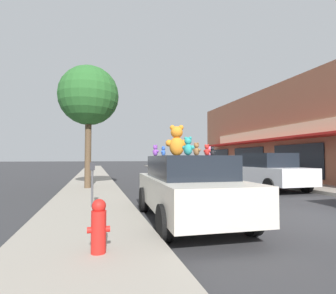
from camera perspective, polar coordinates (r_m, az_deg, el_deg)
ground_plane at (r=7.75m, az=28.14°, el=-13.69°), size 260.00×260.00×0.00m
sidewalk_near at (r=5.69m, az=-17.25°, el=-17.33°), size 2.55×90.00×0.15m
plush_art_car at (r=6.54m, az=4.29°, el=-8.56°), size 2.17×4.64×1.61m
teddy_bear_giant at (r=6.88m, az=1.91°, el=1.30°), size 0.62×0.42×0.81m
teddy_bear_purple at (r=6.98m, az=-2.76°, el=-0.79°), size 0.18×0.22×0.30m
teddy_bear_blue at (r=6.84m, az=-1.01°, el=-0.92°), size 0.17×0.18×0.26m
teddy_bear_pink at (r=6.68m, az=8.94°, el=-0.92°), size 0.19×0.13×0.24m
teddy_bear_teal at (r=5.40m, az=4.38°, el=0.15°), size 0.25×0.27×0.39m
teddy_bear_yellow at (r=7.53m, az=1.56°, el=-1.22°), size 0.16×0.13×0.21m
teddy_bear_black at (r=6.33m, az=9.68°, el=-0.94°), size 0.15×0.14×0.22m
teddy_bear_brown at (r=6.16m, az=6.22°, el=-0.50°), size 0.18×0.23×0.31m
teddy_bear_red at (r=6.10m, az=8.46°, el=-0.69°), size 0.16×0.19×0.26m
parked_car_far_center at (r=13.80m, az=20.91°, el=-4.95°), size 2.14×4.46×1.79m
street_tree at (r=13.29m, az=-16.88°, el=10.55°), size 2.83×2.83×5.81m
fire_hydrant at (r=4.17m, az=-14.86°, el=-16.25°), size 0.33×0.22×0.79m
parking_meter at (r=7.94m, az=-16.15°, el=-6.59°), size 0.14×0.10×1.27m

